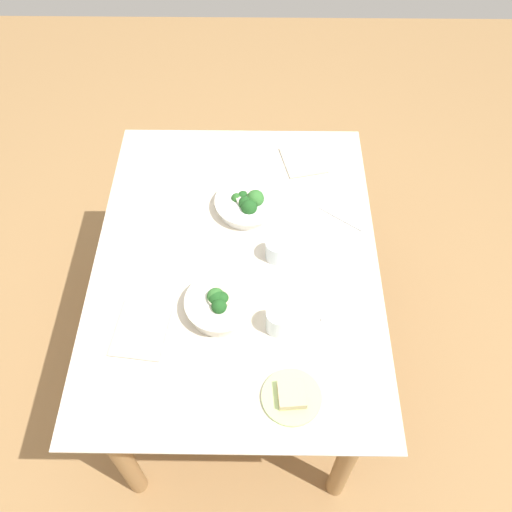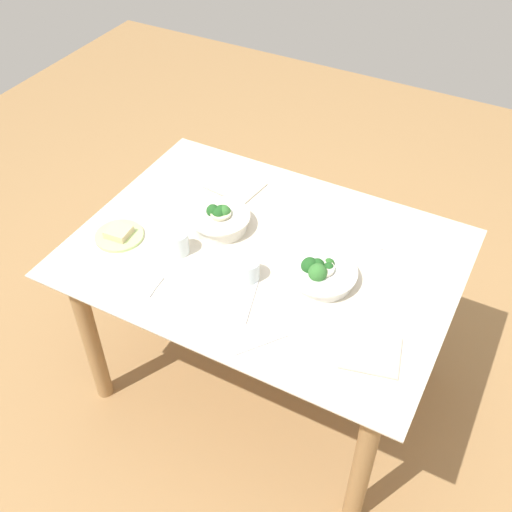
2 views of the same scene
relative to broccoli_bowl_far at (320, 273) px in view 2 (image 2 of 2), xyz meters
name	(u,v)px [view 2 (image 2 of 2)]	position (x,y,z in m)	size (l,w,h in m)	color
ground_plane	(263,377)	(0.24, -0.04, -0.81)	(6.00, 6.00, 0.00)	#9E7547
dining_table	(265,274)	(0.24, -0.04, -0.15)	(1.39, 1.02, 0.77)	beige
broccoli_bowl_far	(320,273)	(0.00, 0.00, 0.00)	(0.25, 0.25, 0.09)	white
broccoli_bowl_near	(220,219)	(0.46, -0.08, 0.01)	(0.24, 0.24, 0.10)	silver
bread_side_plate	(119,235)	(0.76, 0.15, -0.02)	(0.18, 0.18, 0.04)	#B7D684
water_glass_center	(248,270)	(0.23, 0.11, 0.01)	(0.08, 0.08, 0.08)	silver
water_glass_side	(178,243)	(0.52, 0.11, 0.01)	(0.08, 0.08, 0.09)	silver
fork_by_far_bowl	(373,242)	(-0.10, -0.27, -0.03)	(0.10, 0.06, 0.00)	#B7B7BC
fork_by_near_bowl	(155,288)	(0.49, 0.31, -0.03)	(0.02, 0.10, 0.00)	#B7B7BC
table_knife_left	(261,345)	(0.05, 0.36, -0.03)	(0.19, 0.01, 0.00)	#B7B7BC
table_knife_right	(251,302)	(0.16, 0.21, -0.03)	(0.20, 0.01, 0.00)	#B7B7BC
napkin_folded_upper	(371,353)	(-0.27, 0.22, -0.03)	(0.18, 0.16, 0.01)	#B1A997
napkin_folded_lower	(235,186)	(0.54, -0.34, -0.03)	(0.21, 0.17, 0.01)	#B1A997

